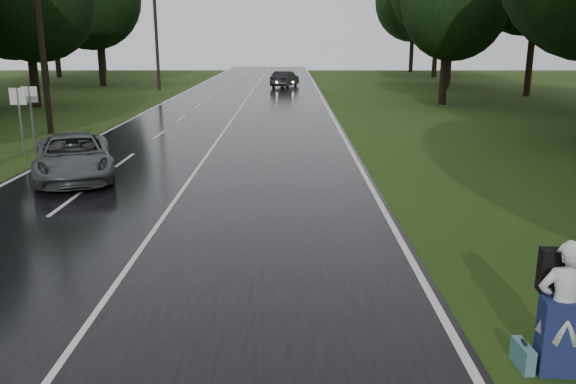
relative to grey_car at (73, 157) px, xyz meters
The scene contains 15 objects.
ground 11.75m from the grey_car, 70.89° to the right, with size 160.00×160.00×0.00m, color #273E12.
road 9.74m from the grey_car, 66.71° to the left, with size 12.00×140.00×0.04m, color black.
lane_center 9.74m from the grey_car, 66.71° to the left, with size 0.12×140.00×0.01m, color silver.
grey_car is the anchor object (origin of this frame).
far_car 38.21m from the grey_car, 79.93° to the left, with size 1.58×4.53×1.49m, color black.
hitchhiker 15.76m from the grey_car, 46.69° to the right, with size 0.75×0.68×1.95m.
suitcase 15.41m from the grey_car, 47.59° to the right, with size 0.15×0.51×0.36m, color teal.
utility_pole_mid 10.77m from the grey_car, 115.72° to the left, with size 1.80×0.28×9.12m, color black, non-canonical shape.
utility_pole_far 34.68m from the grey_car, 97.73° to the left, with size 1.80×0.28×10.36m, color black, non-canonical shape.
road_sign_a 5.14m from the grey_car, 131.40° to the left, with size 0.64×0.10×2.68m, color white, non-canonical shape.
road_sign_b 5.94m from the grey_car, 124.81° to the left, with size 0.64×0.10×2.65m, color white, non-canonical shape.
tree_left_e 23.40m from the grey_car, 115.68° to the left, with size 7.55×7.55×11.79m, color black, non-canonical shape.
tree_left_f 40.79m from the grey_car, 106.00° to the left, with size 8.90×8.90×13.91m, color black, non-canonical shape.
tree_right_e 28.97m from the grey_car, 51.75° to the left, with size 7.34×7.34×11.47m, color black, non-canonical shape.
tree_right_f 42.23m from the grey_car, 59.13° to the left, with size 8.79×8.79×13.74m, color black, non-canonical shape.
Camera 1 is at (3.25, -7.60, 4.50)m, focal length 36.22 mm.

